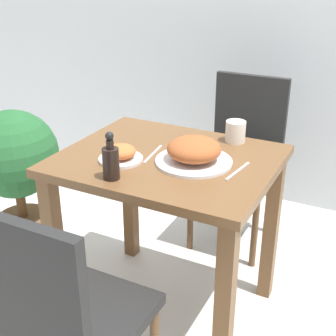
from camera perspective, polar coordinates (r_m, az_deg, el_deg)
ground_plane at (r=2.27m, az=-0.00°, el=-16.56°), size 16.00×16.00×0.00m
dining_table at (r=1.92m, az=-0.00°, el=-2.55°), size 0.84×0.70×0.76m
chair_near at (r=1.48m, az=-13.19°, el=-17.26°), size 0.42×0.42×0.92m
chair_far at (r=2.57m, az=8.94°, el=2.06°), size 0.42×0.42×0.92m
food_plate at (r=1.79m, az=3.18°, el=1.98°), size 0.30×0.30×0.10m
side_plate at (r=1.82m, az=-5.82°, el=1.71°), size 0.17×0.17×0.06m
drink_cup at (r=2.02m, az=8.23°, el=4.42°), size 0.09×0.09×0.09m
sauce_bottle at (r=1.66m, az=-6.99°, el=0.84°), size 0.06×0.06×0.18m
fork_utensil at (r=1.88m, az=-1.85°, el=1.72°), size 0.03×0.19×0.00m
spoon_utensil at (r=1.75m, az=8.51°, el=-0.37°), size 0.03×0.18×0.00m
potted_plant_left at (r=2.37m, az=-17.94°, el=-0.71°), size 0.42×0.42×0.85m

